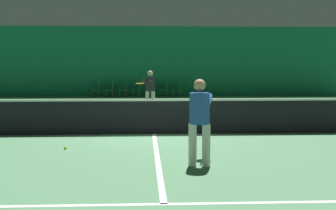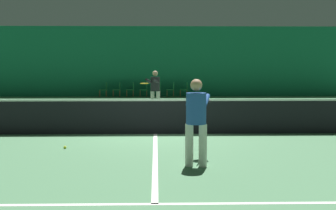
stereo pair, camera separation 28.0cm
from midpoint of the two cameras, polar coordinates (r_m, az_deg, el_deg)
ground_plane at (r=12.72m, az=-2.36°, el=-3.56°), size 60.00×60.00×0.00m
backdrop_curtain at (r=27.75m, az=-2.69°, el=5.33°), size 23.00×0.12×4.13m
court_line_baseline_far at (r=24.55m, az=-2.63°, el=0.56°), size 11.00×0.10×0.00m
court_line_service_far at (r=19.07m, az=-2.55°, el=-0.71°), size 8.25×0.10×0.00m
court_line_service_near at (r=6.46m, az=-1.78°, el=-11.98°), size 8.25×0.10×0.00m
court_line_centre at (r=12.72m, az=-2.36°, el=-3.55°), size 0.10×12.80×0.00m
tennis_net at (r=12.65m, az=-2.37°, el=-1.28°), size 12.00×0.10×1.07m
player_near at (r=8.64m, az=2.97°, el=-1.29°), size 0.64×1.37×1.62m
player_far at (r=19.03m, az=-2.66°, el=2.15°), size 0.89×1.36×1.63m
courtside_chair_0 at (r=27.38m, az=-8.93°, el=1.97°), size 0.44×0.44×0.84m
courtside_chair_1 at (r=27.31m, az=-7.30°, el=1.98°), size 0.44×0.44×0.84m
courtside_chair_2 at (r=27.26m, az=-5.66°, el=2.00°), size 0.44×0.44×0.84m
courtside_chair_3 at (r=27.24m, az=-4.02°, el=2.00°), size 0.44×0.44×0.84m
courtside_chair_4 at (r=27.23m, az=-2.37°, el=2.01°), size 0.44×0.44×0.84m
courtside_chair_5 at (r=27.25m, az=-0.72°, el=2.02°), size 0.44×0.44×0.84m
courtside_chair_6 at (r=27.29m, az=0.92°, el=2.02°), size 0.44×0.44×0.84m
tennis_ball at (r=10.73m, az=-13.17°, el=-5.10°), size 0.07×0.07×0.07m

